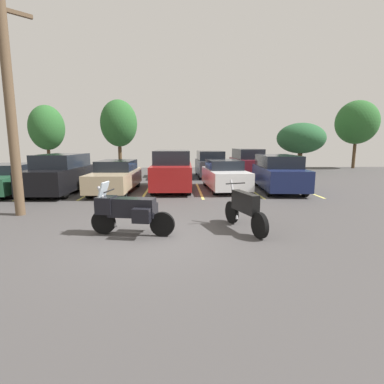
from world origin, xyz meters
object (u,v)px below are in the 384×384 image
Objects in this scene: car_far_charcoal at (210,164)px; car_red at (172,170)px; car_tan at (116,177)px; utility_pole at (10,104)px; car_far_blue at (173,167)px; car_far_maroon at (248,163)px; car_white at (225,175)px; car_navy at (278,173)px; motorcycle_second at (244,209)px; car_black at (61,174)px; motorcycle_touring at (129,210)px; car_green at (9,179)px.

car_red is at bearing -113.86° from car_far_charcoal.
utility_pole is (-2.23, -4.77, 2.88)m from car_tan.
car_far_maroon reaches higher than car_far_blue.
car_red is 1.07× the size of car_far_blue.
car_far_charcoal is at bearing 91.41° from car_white.
car_navy is at bearing -65.58° from car_far_charcoal.
motorcycle_second is 0.44× the size of car_navy.
motorcycle_second is 0.45× the size of car_far_maroon.
car_navy is (10.85, 0.18, -0.01)m from car_black.
car_far_maroon reaches higher than motorcycle_touring.
car_navy is at bearing -4.89° from car_red.
car_black is at bearing -177.61° from car_tan.
car_white is 0.92× the size of car_far_maroon.
car_red is 5.44m from car_navy.
car_red is at bearing 177.40° from car_white.
car_far_blue is 1.01× the size of car_far_charcoal.
motorcycle_second is 0.49× the size of car_far_charcoal.
motorcycle_touring is at bearing -114.92° from car_far_maroon.
car_tan is 1.11× the size of car_far_charcoal.
motorcycle_touring reaches higher than motorcycle_second.
car_navy is at bearing -88.39° from car_far_maroon.
car_red is 7.74m from car_far_maroon.
car_red reaches higher than motorcycle_second.
car_far_charcoal is at bearing 55.62° from utility_pole.
utility_pole reaches higher than car_black.
car_far_maroon is at bearing 66.48° from car_white.
car_green is 10.69m from car_white.
car_far_blue is (2.69, 6.41, -0.05)m from car_tan.
car_white is at bearing 3.66° from car_black.
utility_pole reaches higher than car_far_blue.
car_far_charcoal is at bearing -1.35° from car_far_blue.
motorcycle_second is 0.45× the size of car_tan.
car_far_charcoal is (-2.85, 6.28, -0.00)m from car_navy.
car_far_blue is at bearing 66.21° from utility_pole.
car_far_maroon is at bearing 30.68° from car_black.
car_red is at bearing 106.51° from motorcycle_second.
car_far_maroon is at bearing -2.62° from car_far_charcoal.
motorcycle_second is at bearing -15.85° from utility_pole.
car_white is 6.63m from car_far_blue.
car_red is at bearing 46.49° from utility_pole.
car_navy is at bearing 0.80° from car_green.
car_black reaches higher than car_far_charcoal.
car_far_blue is (7.85, 6.53, 0.03)m from car_green.
car_navy is 0.69× the size of utility_pole.
car_red reaches higher than motorcycle_touring.
car_far_charcoal reaches higher than motorcycle_second.
car_far_maroon is at bearing 91.61° from car_navy.
car_tan is 0.69× the size of utility_pole.
utility_pole is (-10.28, -10.99, 2.64)m from car_far_maroon.
car_far_blue is 12.56m from utility_pole.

